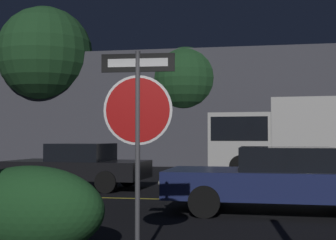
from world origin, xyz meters
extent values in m
cube|color=gold|center=(0.00, 7.22, 0.00)|extent=(34.26, 0.12, 0.01)
cylinder|color=#4C4C51|center=(-0.22, 1.48, 1.26)|extent=(0.06, 0.06, 2.53)
cylinder|color=white|center=(-0.22, 1.48, 1.82)|extent=(0.84, 0.05, 0.84)
cylinder|color=#B71414|center=(-0.22, 1.48, 1.82)|extent=(0.78, 0.05, 0.78)
cube|color=black|center=(-0.22, 1.48, 2.39)|extent=(0.89, 0.07, 0.22)
cube|color=white|center=(-0.22, 1.48, 2.39)|extent=(0.73, 0.07, 0.10)
ellipsoid|color=#1E4C23|center=(-1.69, 1.69, 0.57)|extent=(1.98, 1.09, 1.13)
cube|color=black|center=(-3.88, 9.15, 0.55)|extent=(4.13, 2.18, 0.51)
cube|color=black|center=(-3.76, 9.15, 1.06)|extent=(1.71, 1.75, 0.50)
cylinder|color=black|center=(-5.18, 8.33, 0.30)|extent=(0.61, 0.24, 0.60)
cylinder|color=black|center=(-5.05, 10.15, 0.30)|extent=(0.61, 0.24, 0.60)
cylinder|color=black|center=(-2.70, 8.15, 0.30)|extent=(0.61, 0.24, 0.60)
cylinder|color=black|center=(-2.57, 9.98, 0.30)|extent=(0.61, 0.24, 0.60)
sphere|color=#F4EFCC|center=(-5.95, 8.71, 0.58)|extent=(0.14, 0.14, 0.14)
sphere|color=#F4EFCC|center=(-5.87, 9.89, 0.58)|extent=(0.14, 0.14, 0.14)
cube|color=navy|center=(1.67, 5.66, 0.57)|extent=(4.53, 2.02, 0.54)
cube|color=black|center=(1.81, 5.65, 1.07)|extent=(1.83, 1.68, 0.46)
cylinder|color=black|center=(0.26, 4.78, 0.30)|extent=(0.61, 0.22, 0.60)
cylinder|color=black|center=(0.31, 6.60, 0.30)|extent=(0.61, 0.22, 0.60)
sphere|color=#F4EFCC|center=(-0.61, 5.12, 0.60)|extent=(0.14, 0.14, 0.14)
sphere|color=#F4EFCC|center=(-0.58, 6.30, 0.60)|extent=(0.14, 0.14, 0.14)
cube|color=silver|center=(0.78, 14.59, 1.41)|extent=(2.45, 2.39, 2.02)
cube|color=black|center=(0.78, 14.59, 1.82)|extent=(2.22, 2.42, 0.89)
cube|color=silver|center=(3.83, 14.41, 1.68)|extent=(3.93, 2.62, 2.55)
cylinder|color=black|center=(0.77, 13.44, 0.42)|extent=(0.86, 0.33, 0.84)
cylinder|color=black|center=(0.91, 15.74, 0.42)|extent=(0.86, 0.33, 0.84)
cylinder|color=#422D1E|center=(-9.97, 20.06, 2.09)|extent=(0.32, 0.32, 4.19)
sphere|color=#235128|center=(-9.97, 20.06, 6.06)|extent=(5.19, 5.19, 5.19)
cylinder|color=#422D1E|center=(-2.18, 20.26, 1.63)|extent=(0.32, 0.32, 3.26)
sphere|color=#235128|center=(-2.18, 20.26, 4.50)|extent=(3.45, 3.45, 3.45)
cube|color=#4C4C56|center=(-0.17, 21.54, 3.02)|extent=(29.68, 4.12, 6.03)
camera|label=1|loc=(1.09, -3.94, 1.50)|focal=50.00mm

